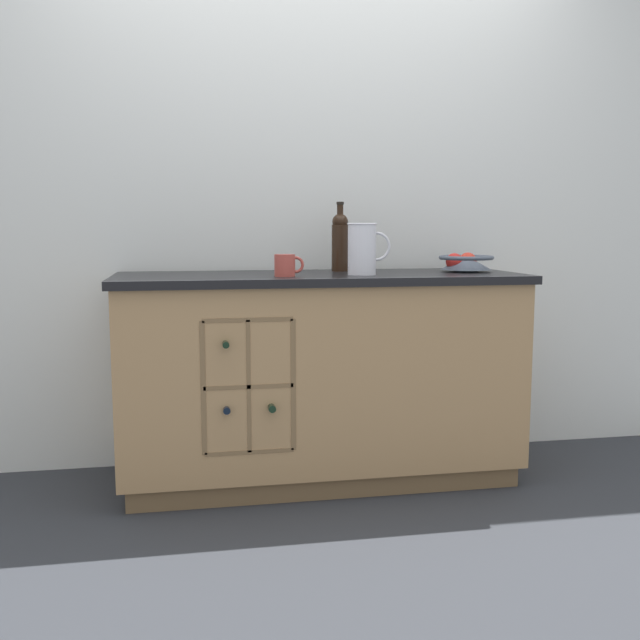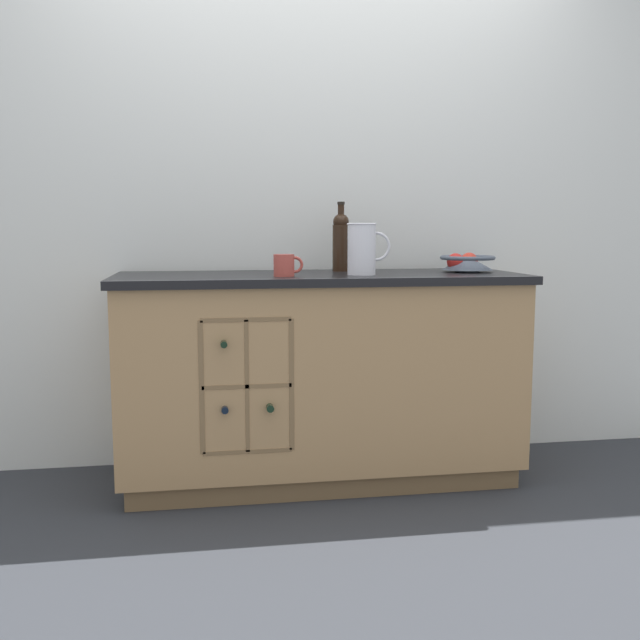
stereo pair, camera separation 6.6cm
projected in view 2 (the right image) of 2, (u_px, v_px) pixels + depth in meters
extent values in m
plane|color=#2D3035|center=(320.00, 478.00, 3.17)|extent=(14.00, 14.00, 0.00)
cube|color=silver|center=(308.00, 192.00, 3.36)|extent=(4.40, 0.06, 2.55)
cube|color=brown|center=(320.00, 468.00, 3.17)|extent=(1.64, 0.52, 0.09)
cube|color=tan|center=(320.00, 372.00, 3.11)|extent=(1.70, 0.58, 0.79)
cube|color=black|center=(320.00, 278.00, 3.06)|extent=(1.74, 0.62, 0.03)
cube|color=brown|center=(246.00, 381.00, 2.87)|extent=(0.35, 0.01, 0.53)
cube|color=brown|center=(202.00, 385.00, 2.79)|extent=(0.02, 0.10, 0.53)
cube|color=brown|center=(290.00, 382.00, 2.85)|extent=(0.02, 0.10, 0.53)
cube|color=brown|center=(247.00, 448.00, 2.85)|extent=(0.35, 0.10, 0.02)
cube|color=brown|center=(246.00, 384.00, 2.82)|extent=(0.35, 0.10, 0.02)
cube|color=brown|center=(245.00, 318.00, 2.79)|extent=(0.35, 0.10, 0.02)
cube|color=brown|center=(246.00, 384.00, 2.82)|extent=(0.02, 0.10, 0.53)
cylinder|color=black|center=(224.00, 400.00, 2.91)|extent=(0.07, 0.19, 0.07)
cylinder|color=black|center=(225.00, 408.00, 2.78)|extent=(0.03, 0.08, 0.03)
cylinder|color=black|center=(266.00, 397.00, 2.96)|extent=(0.08, 0.21, 0.08)
cylinder|color=black|center=(269.00, 406.00, 2.81)|extent=(0.03, 0.09, 0.03)
cylinder|color=black|center=(223.00, 338.00, 2.87)|extent=(0.07, 0.19, 0.07)
cylinder|color=black|center=(224.00, 343.00, 2.73)|extent=(0.03, 0.08, 0.03)
cylinder|color=#4C5666|center=(467.00, 271.00, 3.19)|extent=(0.11, 0.11, 0.01)
cone|color=#4C5666|center=(467.00, 263.00, 3.18)|extent=(0.22, 0.22, 0.06)
torus|color=#4C5666|center=(468.00, 258.00, 3.18)|extent=(0.24, 0.24, 0.02)
sphere|color=red|center=(469.00, 261.00, 3.18)|extent=(0.08, 0.08, 0.08)
sphere|color=red|center=(456.00, 262.00, 3.17)|extent=(0.08, 0.08, 0.08)
cylinder|color=white|center=(362.00, 249.00, 2.97)|extent=(0.12, 0.12, 0.22)
torus|color=white|center=(362.00, 224.00, 2.96)|extent=(0.12, 0.12, 0.01)
torus|color=white|center=(376.00, 246.00, 2.98)|extent=(0.12, 0.01, 0.12)
cylinder|color=#B7473D|center=(284.00, 265.00, 2.89)|extent=(0.08, 0.08, 0.09)
torus|color=#B7473D|center=(295.00, 265.00, 2.90)|extent=(0.07, 0.01, 0.07)
cylinder|color=black|center=(341.00, 248.00, 3.22)|extent=(0.08, 0.08, 0.21)
sphere|color=black|center=(341.00, 222.00, 3.20)|extent=(0.07, 0.07, 0.07)
cylinder|color=black|center=(341.00, 215.00, 3.20)|extent=(0.03, 0.03, 0.09)
cylinder|color=black|center=(341.00, 203.00, 3.19)|extent=(0.03, 0.03, 0.01)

